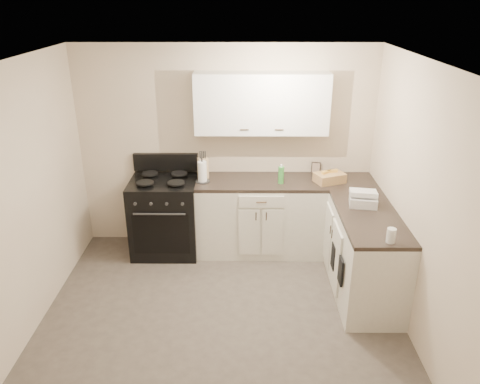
{
  "coord_description": "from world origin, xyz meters",
  "views": [
    {
      "loc": [
        0.21,
        -3.71,
        3.01
      ],
      "look_at": [
        0.18,
        0.85,
        1.07
      ],
      "focal_mm": 35.0,
      "sensor_mm": 36.0,
      "label": 1
    }
  ],
  "objects_px": {
    "stove": "(165,217)",
    "countertop_grill": "(363,200)",
    "paper_towel": "(202,172)",
    "knife_block": "(203,168)",
    "wicker_basket": "(330,178)"
  },
  "relations": [
    {
      "from": "knife_block",
      "to": "countertop_grill",
      "type": "relative_size",
      "value": 0.89
    },
    {
      "from": "stove",
      "to": "paper_towel",
      "type": "xyz_separation_m",
      "value": [
        0.48,
        -0.01,
        0.61
      ]
    },
    {
      "from": "countertop_grill",
      "to": "paper_towel",
      "type": "bearing_deg",
      "value": 169.33
    },
    {
      "from": "stove",
      "to": "wicker_basket",
      "type": "xyz_separation_m",
      "value": [
        1.99,
        -0.02,
        0.54
      ]
    },
    {
      "from": "knife_block",
      "to": "wicker_basket",
      "type": "bearing_deg",
      "value": -25.83
    },
    {
      "from": "countertop_grill",
      "to": "stove",
      "type": "bearing_deg",
      "value": 173.07
    },
    {
      "from": "paper_towel",
      "to": "wicker_basket",
      "type": "xyz_separation_m",
      "value": [
        1.51,
        -0.0,
        -0.07
      ]
    },
    {
      "from": "paper_towel",
      "to": "countertop_grill",
      "type": "relative_size",
      "value": 0.91
    },
    {
      "from": "stove",
      "to": "paper_towel",
      "type": "distance_m",
      "value": 0.77
    },
    {
      "from": "paper_towel",
      "to": "wicker_basket",
      "type": "relative_size",
      "value": 0.75
    },
    {
      "from": "stove",
      "to": "knife_block",
      "type": "height_order",
      "value": "knife_block"
    },
    {
      "from": "stove",
      "to": "countertop_grill",
      "type": "bearing_deg",
      "value": -16.49
    },
    {
      "from": "knife_block",
      "to": "countertop_grill",
      "type": "height_order",
      "value": "knife_block"
    },
    {
      "from": "paper_towel",
      "to": "countertop_grill",
      "type": "height_order",
      "value": "paper_towel"
    },
    {
      "from": "stove",
      "to": "countertop_grill",
      "type": "xyz_separation_m",
      "value": [
        2.23,
        -0.66,
        0.53
      ]
    }
  ]
}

